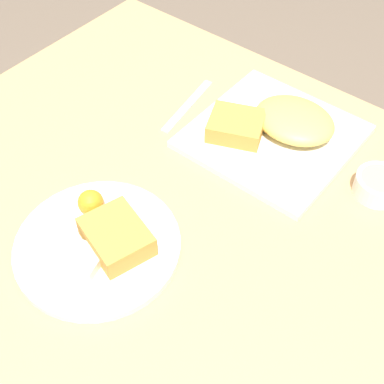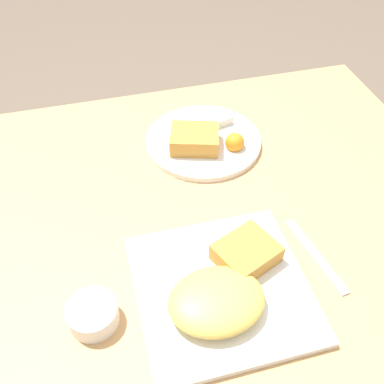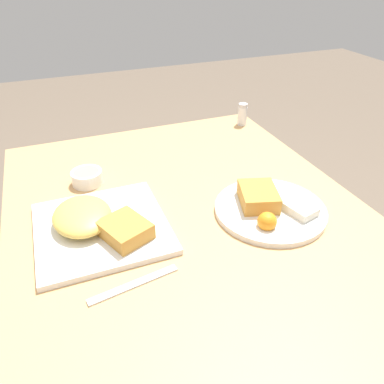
# 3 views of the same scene
# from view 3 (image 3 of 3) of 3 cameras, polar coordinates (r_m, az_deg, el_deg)

# --- Properties ---
(dining_table) EXTENTS (1.10, 0.85, 0.73)m
(dining_table) POSITION_cam_3_polar(r_m,az_deg,el_deg) (0.95, 0.04, -7.64)
(dining_table) COLOR tan
(dining_table) RESTS_ON ground_plane
(plate_square_near) EXTENTS (0.29, 0.29, 0.06)m
(plate_square_near) POSITION_cam_3_polar(r_m,az_deg,el_deg) (0.87, -14.24, -4.66)
(plate_square_near) COLOR white
(plate_square_near) RESTS_ON dining_table
(plate_oval_far) EXTENTS (0.27, 0.27, 0.05)m
(plate_oval_far) POSITION_cam_3_polar(r_m,az_deg,el_deg) (0.92, 11.64, -2.21)
(plate_oval_far) COLOR white
(plate_oval_far) RESTS_ON dining_table
(sauce_ramekin) EXTENTS (0.08, 0.08, 0.04)m
(sauce_ramekin) POSITION_cam_3_polar(r_m,az_deg,el_deg) (1.05, -15.69, 2.20)
(sauce_ramekin) COLOR white
(sauce_ramekin) RESTS_ON dining_table
(salt_shaker) EXTENTS (0.03, 0.03, 0.08)m
(salt_shaker) POSITION_cam_3_polar(r_m,az_deg,el_deg) (1.39, 7.68, 11.46)
(salt_shaker) COLOR white
(salt_shaker) RESTS_ON dining_table
(butter_knife) EXTENTS (0.04, 0.18, 0.00)m
(butter_knife) POSITION_cam_3_polar(r_m,az_deg,el_deg) (0.74, -8.84, -13.75)
(butter_knife) COLOR silver
(butter_knife) RESTS_ON dining_table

